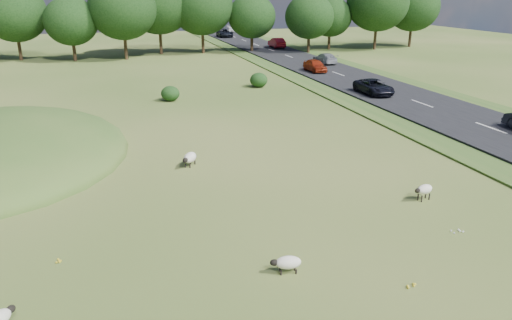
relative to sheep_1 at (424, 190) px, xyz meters
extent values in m
plane|color=#32541A|center=(-8.60, 20.92, -0.53)|extent=(160.00, 160.00, 0.00)
cube|color=black|center=(11.40, 30.92, -0.41)|extent=(8.00, 150.00, 0.25)
cylinder|color=black|center=(-24.53, 57.16, 1.27)|extent=(0.44, 0.44, 3.61)
ellipsoid|color=black|center=(-24.53, 57.16, 5.67)|extent=(8.41, 8.41, 7.57)
cylinder|color=black|center=(-17.41, 54.35, 0.97)|extent=(0.44, 0.44, 3.02)
ellipsoid|color=black|center=(-17.41, 54.35, 4.66)|extent=(7.04, 7.04, 6.34)
cylinder|color=black|center=(-10.68, 53.90, 1.41)|extent=(0.44, 0.44, 3.90)
ellipsoid|color=black|center=(-10.68, 53.90, 6.17)|extent=(9.09, 9.09, 8.18)
cylinder|color=black|center=(-5.35, 58.82, 1.58)|extent=(0.44, 0.44, 4.22)
ellipsoid|color=black|center=(-5.35, 58.82, 6.73)|extent=(9.85, 9.85, 8.86)
cylinder|color=black|center=(0.85, 57.86, 1.44)|extent=(0.44, 0.44, 3.94)
ellipsoid|color=black|center=(0.85, 57.86, 6.26)|extent=(9.20, 9.20, 8.28)
cylinder|color=black|center=(8.27, 56.92, 1.01)|extent=(0.44, 0.44, 3.09)
ellipsoid|color=black|center=(8.27, 56.92, 4.78)|extent=(7.20, 7.20, 6.48)
cylinder|color=black|center=(16.17, 53.38, 1.03)|extent=(0.44, 0.44, 3.12)
ellipsoid|color=black|center=(16.17, 53.38, 4.84)|extent=(7.29, 7.29, 6.56)
cylinder|color=black|center=(21.30, 57.17, 0.93)|extent=(0.44, 0.44, 2.93)
ellipsoid|color=black|center=(21.30, 57.17, 4.51)|extent=(6.84, 6.84, 6.16)
cylinder|color=black|center=(28.26, 54.87, 1.55)|extent=(0.44, 0.44, 4.16)
ellipsoid|color=black|center=(28.26, 54.87, 6.63)|extent=(9.71, 9.71, 8.74)
cylinder|color=black|center=(35.95, 56.81, 1.33)|extent=(0.44, 0.44, 3.74)
ellipsoid|color=black|center=(35.95, 56.81, 5.90)|extent=(8.72, 8.72, 7.84)
ellipsoid|color=black|center=(-8.36, 25.06, 0.12)|extent=(1.60, 1.60, 1.31)
ellipsoid|color=black|center=(0.87, 29.00, 0.18)|extent=(1.75, 1.75, 1.43)
ellipsoid|color=black|center=(-16.74, -4.50, 0.05)|extent=(0.35, 0.36, 0.23)
ellipsoid|color=beige|center=(0.03, 0.01, 0.01)|extent=(0.96, 0.67, 0.45)
ellipsoid|color=black|center=(-0.43, -0.11, 0.04)|extent=(0.33, 0.28, 0.22)
cylinder|color=black|center=(-0.19, -0.16, -0.38)|extent=(0.06, 0.06, 0.32)
cylinder|color=black|center=(-0.24, 0.05, -0.38)|extent=(0.06, 0.06, 0.32)
cylinder|color=black|center=(0.31, -0.03, -0.38)|extent=(0.06, 0.06, 0.32)
cylinder|color=black|center=(0.25, 0.18, -0.38)|extent=(0.06, 0.06, 0.32)
ellipsoid|color=beige|center=(-8.13, -4.07, -0.14)|extent=(0.97, 0.62, 0.46)
ellipsoid|color=black|center=(-8.61, -3.99, -0.10)|extent=(0.32, 0.26, 0.23)
cylinder|color=black|center=(-8.41, -4.14, -0.45)|extent=(0.07, 0.07, 0.17)
cylinder|color=black|center=(-8.37, -3.91, -0.45)|extent=(0.07, 0.07, 0.17)
cylinder|color=black|center=(-7.89, -4.22, -0.45)|extent=(0.07, 0.07, 0.17)
cylinder|color=black|center=(-7.85, -4.00, -0.45)|extent=(0.07, 0.07, 0.17)
ellipsoid|color=beige|center=(-9.53, 7.79, -0.05)|extent=(1.10, 1.23, 0.56)
ellipsoid|color=black|center=(-9.87, 7.31, -0.01)|extent=(0.42, 0.44, 0.28)
cylinder|color=black|center=(-9.60, 7.45, -0.43)|extent=(0.08, 0.08, 0.20)
cylinder|color=black|center=(-9.82, 7.61, -0.43)|extent=(0.08, 0.08, 0.20)
cylinder|color=black|center=(-9.24, 7.98, -0.43)|extent=(0.08, 0.08, 0.20)
cylinder|color=black|center=(-9.46, 8.13, -0.43)|extent=(0.08, 0.08, 0.20)
imported|color=black|center=(9.50, 80.42, 0.46)|extent=(2.48, 5.38, 1.50)
imported|color=black|center=(9.50, 21.63, 0.36)|extent=(2.15, 4.67, 1.30)
imported|color=maroon|center=(13.30, 59.82, 0.49)|extent=(1.63, 4.68, 1.54)
imported|color=maroon|center=(9.50, 35.12, 0.42)|extent=(1.66, 4.12, 1.40)
imported|color=silver|center=(13.30, 92.39, 0.42)|extent=(1.96, 4.82, 1.40)
imported|color=#97999E|center=(13.30, 40.82, 0.37)|extent=(1.84, 4.52, 1.31)
camera|label=1|loc=(-13.47, -18.10, 8.73)|focal=35.00mm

